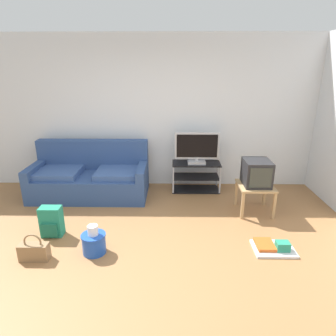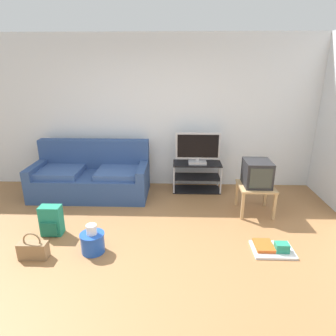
{
  "view_description": "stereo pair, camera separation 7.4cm",
  "coord_description": "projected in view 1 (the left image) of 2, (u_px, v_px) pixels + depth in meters",
  "views": [
    {
      "loc": [
        0.44,
        -2.87,
        2.14
      ],
      "look_at": [
        0.38,
        1.26,
        0.71
      ],
      "focal_mm": 31.26,
      "sensor_mm": 36.0,
      "label": 1
    },
    {
      "loc": [
        0.52,
        -2.87,
        2.14
      ],
      "look_at": [
        0.38,
        1.26,
        0.71
      ],
      "focal_mm": 31.26,
      "sensor_mm": 36.0,
      "label": 2
    }
  ],
  "objects": [
    {
      "name": "ground_plane",
      "position": [
        134.0,
        261.0,
        3.42
      ],
      "size": [
        9.0,
        9.8,
        0.02
      ],
      "primitive_type": "cube",
      "color": "olive"
    },
    {
      "name": "cleaning_bucket",
      "position": [
        94.0,
        242.0,
        3.52
      ],
      "size": [
        0.3,
        0.3,
        0.37
      ],
      "color": "blue",
      "rests_on": "ground_plane"
    },
    {
      "name": "couch",
      "position": [
        91.0,
        177.0,
        5.11
      ],
      "size": [
        1.97,
        0.9,
        0.92
      ],
      "color": "navy",
      "rests_on": "ground_plane"
    },
    {
      "name": "floor_tray",
      "position": [
        273.0,
        247.0,
        3.61
      ],
      "size": [
        0.5,
        0.37,
        0.14
      ],
      "color": "silver",
      "rests_on": "ground_plane"
    },
    {
      "name": "flat_tv",
      "position": [
        197.0,
        148.0,
        5.11
      ],
      "size": [
        0.77,
        0.22,
        0.56
      ],
      "color": "#B2B2B7",
      "rests_on": "tv_stand"
    },
    {
      "name": "side_table",
      "position": [
        255.0,
        189.0,
        4.47
      ],
      "size": [
        0.52,
        0.52,
        0.45
      ],
      "color": "tan",
      "rests_on": "ground_plane"
    },
    {
      "name": "crt_tv",
      "position": [
        257.0,
        173.0,
        4.4
      ],
      "size": [
        0.39,
        0.44,
        0.38
      ],
      "color": "#232326",
      "rests_on": "side_table"
    },
    {
      "name": "backpack",
      "position": [
        52.0,
        222.0,
        3.88
      ],
      "size": [
        0.28,
        0.24,
        0.41
      ],
      "rotation": [
        0.0,
        0.0,
        -0.33
      ],
      "color": "#238466",
      "rests_on": "ground_plane"
    },
    {
      "name": "tv_stand",
      "position": [
        196.0,
        177.0,
        5.31
      ],
      "size": [
        0.86,
        0.4,
        0.52
      ],
      "color": "black",
      "rests_on": "ground_plane"
    },
    {
      "name": "handbag",
      "position": [
        34.0,
        251.0,
        3.41
      ],
      "size": [
        0.34,
        0.13,
        0.34
      ],
      "rotation": [
        0.0,
        0.0,
        0.55
      ],
      "color": "olive",
      "rests_on": "ground_plane"
    },
    {
      "name": "wall_back",
      "position": [
        148.0,
        113.0,
        5.29
      ],
      "size": [
        9.0,
        0.1,
        2.7
      ],
      "primitive_type": "cube",
      "color": "silver",
      "rests_on": "ground_plane"
    }
  ]
}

